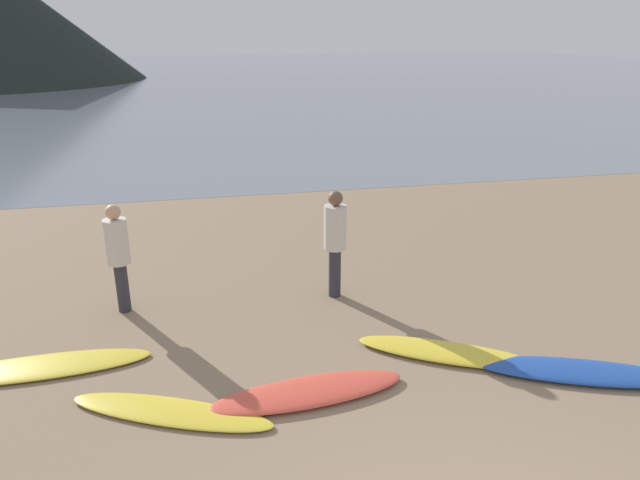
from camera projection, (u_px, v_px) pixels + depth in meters
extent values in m
cube|color=#8C7559|center=(280.00, 219.00, 12.50)|extent=(120.00, 120.00, 0.20)
cube|color=slate|center=(205.00, 72.00, 59.92)|extent=(140.00, 100.00, 0.01)
ellipsoid|color=yellow|center=(37.00, 367.00, 6.68)|extent=(2.58, 0.67, 0.06)
ellipsoid|color=yellow|center=(171.00, 412.00, 5.90)|extent=(2.21, 1.36, 0.06)
ellipsoid|color=#D84C38|center=(309.00, 392.00, 6.19)|extent=(2.20, 0.76, 0.10)
ellipsoid|color=yellow|center=(447.00, 352.00, 6.97)|extent=(2.16, 1.52, 0.09)
ellipsoid|color=#1E479E|center=(581.00, 372.00, 6.56)|extent=(2.41, 1.39, 0.10)
cylinder|color=#2D2D38|center=(335.00, 272.00, 8.47)|extent=(0.18, 0.18, 0.75)
cylinder|color=beige|center=(335.00, 227.00, 8.23)|extent=(0.33, 0.33, 0.65)
sphere|color=brown|center=(335.00, 198.00, 8.08)|extent=(0.21, 0.21, 0.21)
cylinder|color=#2D2D38|center=(123.00, 287.00, 8.00)|extent=(0.17, 0.17, 0.73)
cylinder|color=beige|center=(117.00, 242.00, 7.77)|extent=(0.32, 0.32, 0.63)
sphere|color=tan|center=(113.00, 212.00, 7.63)|extent=(0.21, 0.21, 0.21)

